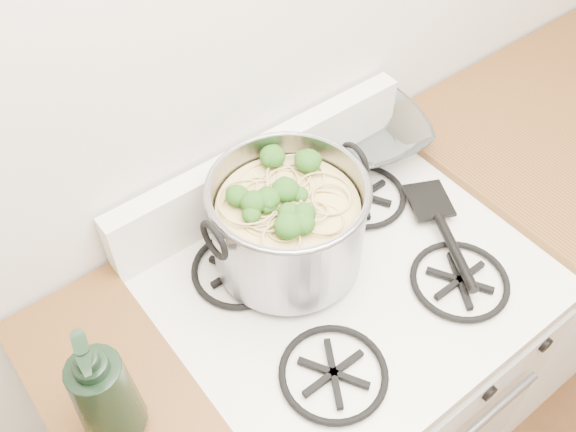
{
  "coord_description": "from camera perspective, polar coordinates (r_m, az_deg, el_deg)",
  "views": [
    {
      "loc": [
        -0.57,
        0.73,
        1.99
      ],
      "look_at": [
        -0.07,
        1.38,
        1.05
      ],
      "focal_mm": 40.0,
      "sensor_mm": 36.0,
      "label": 1
    }
  ],
  "objects": [
    {
      "name": "spatula",
      "position": [
        1.47,
        12.46,
        1.55
      ],
      "size": [
        0.4,
        0.41,
        0.02
      ],
      "primitive_type": null,
      "rotation": [
        0.0,
        0.0,
        -0.45
      ],
      "color": "black",
      "rests_on": "gas_range"
    },
    {
      "name": "gas_range",
      "position": [
        1.74,
        4.38,
        -14.48
      ],
      "size": [
        0.76,
        0.66,
        0.92
      ],
      "color": "white",
      "rests_on": "ground"
    },
    {
      "name": "glass_bowl",
      "position": [
        1.58,
        6.44,
        6.84
      ],
      "size": [
        0.14,
        0.14,
        0.03
      ],
      "primitive_type": "imported",
      "rotation": [
        0.0,
        0.0,
        -0.21
      ],
      "color": "white",
      "rests_on": "gas_range"
    },
    {
      "name": "stock_pot",
      "position": [
        1.27,
        0.0,
        -0.71
      ],
      "size": [
        0.35,
        0.32,
        0.21
      ],
      "color": "gray",
      "rests_on": "gas_range"
    },
    {
      "name": "bottle",
      "position": [
        1.08,
        -16.27,
        -14.44
      ],
      "size": [
        0.13,
        0.13,
        0.28
      ],
      "primitive_type": "imported",
      "rotation": [
        0.0,
        0.0,
        -0.23
      ],
      "color": "black",
      "rests_on": "counter_left"
    },
    {
      "name": "counter_right",
      "position": [
        2.18,
        22.18,
        -0.29
      ],
      "size": [
        1.0,
        0.65,
        0.92
      ],
      "color": "silver",
      "rests_on": "ground"
    }
  ]
}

